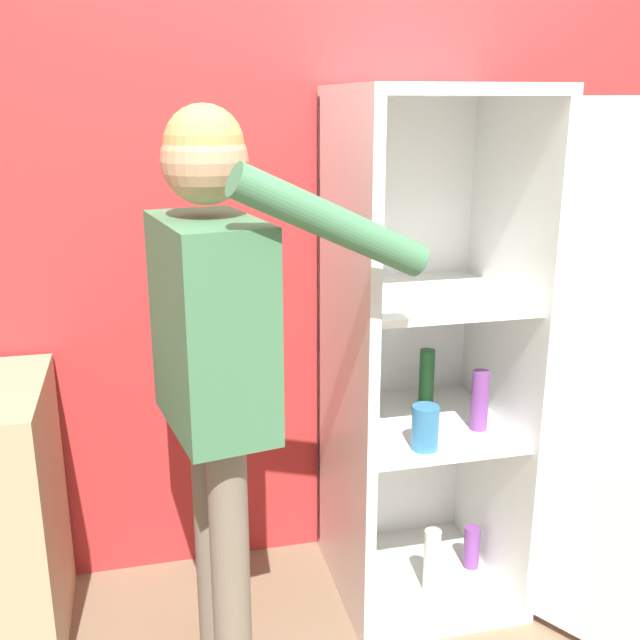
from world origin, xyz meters
The scene contains 3 objects.
wall_back centered at (0.00, 0.98, 1.27)m, with size 7.00×0.06×2.55m.
refrigerator centered at (0.39, 0.53, 0.89)m, with size 0.96×1.17×1.79m.
person centered at (-0.46, 0.35, 1.10)m, with size 0.74×0.59×1.74m.
Camera 1 is at (-0.65, -1.67, 1.74)m, focal length 42.00 mm.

